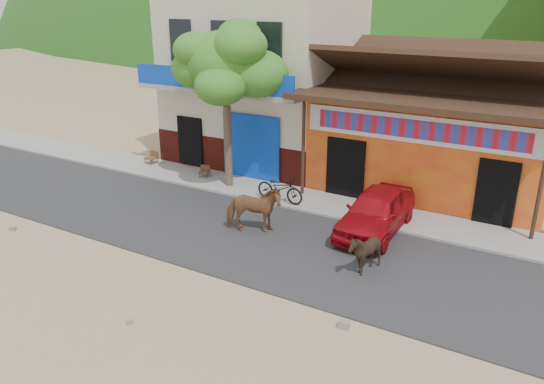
{
  "coord_description": "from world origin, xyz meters",
  "views": [
    {
      "loc": [
        6.29,
        -9.72,
        6.94
      ],
      "look_at": [
        -1.1,
        3.0,
        1.4
      ],
      "focal_mm": 35.0,
      "sensor_mm": 36.0,
      "label": 1
    }
  ],
  "objects": [
    {
      "name": "dance_club",
      "position": [
        2.0,
        10.0,
        1.8
      ],
      "size": [
        8.0,
        6.0,
        3.6
      ],
      "primitive_type": "cube",
      "color": "orange",
      "rests_on": "ground"
    },
    {
      "name": "cow_dark",
      "position": [
        2.19,
        2.15,
        0.62
      ],
      "size": [
        1.38,
        1.34,
        1.15
      ],
      "primitive_type": "imported",
      "rotation": [
        0.0,
        0.0,
        -1.01
      ],
      "color": "black",
      "rests_on": "road"
    },
    {
      "name": "cafe_building",
      "position": [
        -5.5,
        10.0,
        3.5
      ],
      "size": [
        7.0,
        6.0,
        7.0
      ],
      "primitive_type": "cube",
      "color": "beige",
      "rests_on": "ground"
    },
    {
      "name": "red_car",
      "position": [
        1.56,
        4.74,
        0.71
      ],
      "size": [
        1.58,
        3.93,
        1.34
      ],
      "primitive_type": "imported",
      "rotation": [
        0.0,
        0.0,
        0.0
      ],
      "color": "#A20B13",
      "rests_on": "road"
    },
    {
      "name": "road",
      "position": [
        0.0,
        2.5,
        0.02
      ],
      "size": [
        60.0,
        5.0,
        0.04
      ],
      "primitive_type": "cube",
      "color": "#28282B",
      "rests_on": "ground"
    },
    {
      "name": "cafe_chair_right",
      "position": [
        -6.0,
        6.11,
        0.53
      ],
      "size": [
        0.49,
        0.49,
        0.81
      ],
      "primitive_type": null,
      "rotation": [
        0.0,
        0.0,
        0.37
      ],
      "color": "#502E1A",
      "rests_on": "sidewalk"
    },
    {
      "name": "cafe_chair_left",
      "position": [
        -9.0,
        6.36,
        0.61
      ],
      "size": [
        0.49,
        0.49,
        0.97
      ],
      "primitive_type": null,
      "rotation": [
        0.0,
        0.0,
        -0.08
      ],
      "color": "#53321B",
      "rests_on": "sidewalk"
    },
    {
      "name": "scooter",
      "position": [
        -2.12,
        5.3,
        0.6
      ],
      "size": [
        1.84,
        0.73,
        0.95
      ],
      "primitive_type": "imported",
      "rotation": [
        0.0,
        0.0,
        1.52
      ],
      "color": "black",
      "rests_on": "sidewalk"
    },
    {
      "name": "tree",
      "position": [
        -4.6,
        5.8,
        3.12
      ],
      "size": [
        3.0,
        3.0,
        6.0
      ],
      "primitive_type": null,
      "color": "#2D721E",
      "rests_on": "sidewalk"
    },
    {
      "name": "ground",
      "position": [
        0.0,
        0.0,
        0.0
      ],
      "size": [
        120.0,
        120.0,
        0.0
      ],
      "primitive_type": "plane",
      "color": "#9E825B",
      "rests_on": "ground"
    },
    {
      "name": "cow_tan",
      "position": [
        -1.67,
        2.84,
        0.77
      ],
      "size": [
        1.9,
        1.45,
        1.46
      ],
      "primitive_type": "imported",
      "rotation": [
        0.0,
        0.0,
        2.01
      ],
      "color": "brown",
      "rests_on": "road"
    },
    {
      "name": "sidewalk",
      "position": [
        0.0,
        6.0,
        0.06
      ],
      "size": [
        60.0,
        2.0,
        0.12
      ],
      "primitive_type": "cube",
      "color": "gray",
      "rests_on": "ground"
    }
  ]
}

